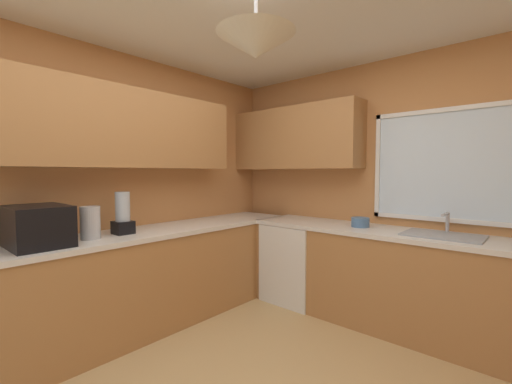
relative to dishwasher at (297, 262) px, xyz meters
name	(u,v)px	position (x,y,z in m)	size (l,w,h in m)	color
room_shell	(261,129)	(0.46, -1.16, 1.30)	(3.69, 4.03, 2.59)	#C6844C
counter_run_left	(129,283)	(-0.66, -1.62, 0.02)	(0.65, 3.64, 0.88)	#AD7542
counter_run_back	(393,279)	(1.03, 0.03, 0.02)	(2.78, 0.65, 0.88)	#AD7542
dishwasher	(297,262)	(0.00, 0.00, 0.00)	(0.60, 0.60, 0.84)	white
microwave	(37,226)	(-0.66, -2.29, 0.61)	(0.48, 0.36, 0.29)	black
kettle	(90,223)	(-0.64, -1.94, 0.59)	(0.15, 0.15, 0.26)	#B7B7BC
sink_assembly	(443,235)	(1.42, 0.04, 0.48)	(0.59, 0.40, 0.19)	#9EA0A5
bowl	(360,222)	(0.71, 0.03, 0.51)	(0.17, 0.17, 0.09)	#4C7099
blender_appliance	(123,215)	(-0.66, -1.66, 0.63)	(0.15, 0.15, 0.36)	black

